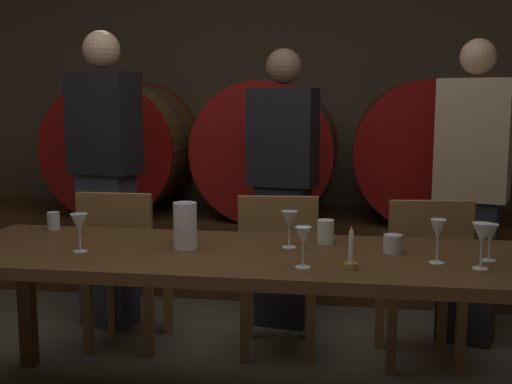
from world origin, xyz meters
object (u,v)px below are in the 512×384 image
dining_table (251,268)px  guest_center (283,187)px  chair_center (278,267)px  chair_right (424,274)px  wine_barrel_left (124,147)px  candle_center (351,258)px  pitcher (185,226)px  wine_glass_far_right (490,235)px  wine_glass_center_right (438,232)px  cup_far_left (53,221)px  cup_center_right (393,244)px  guest_right (471,191)px  wine_glass_far_left (79,224)px  wine_barrel_right (424,151)px  chair_left (123,262)px  wine_glass_left (289,221)px  wine_glass_center_left (303,238)px  guest_left (106,177)px  wine_barrel_center (268,149)px  wine_glass_right (482,235)px  cup_center_left (326,232)px

dining_table → guest_center: size_ratio=1.56×
chair_center → chair_right: (0.74, -0.02, 0.00)m
wine_barrel_left → candle_center: bearing=-52.2°
pitcher → wine_glass_far_right: pitcher is taller
chair_center → wine_glass_center_right: bearing=128.9°
cup_far_left → cup_center_right: size_ratio=1.12×
guest_right → wine_glass_far_left: 2.11m
wine_barrel_right → chair_left: size_ratio=1.10×
chair_left → wine_glass_far_left: size_ratio=5.43×
pitcher → candle_center: bearing=-18.1°
chair_right → wine_glass_left: bearing=33.0°
guest_center → cup_center_right: (0.58, -1.07, -0.08)m
guest_center → wine_glass_center_left: guest_center is taller
chair_center → wine_glass_left: wine_glass_left is taller
wine_glass_center_right → guest_center: bearing=121.5°
pitcher → cup_far_left: size_ratio=2.30×
guest_left → wine_glass_far_right: (1.98, -0.98, -0.07)m
wine_barrel_center → pitcher: size_ratio=4.90×
chair_center → wine_glass_left: bearing=95.8°
guest_center → wine_glass_far_left: bearing=70.3°
wine_glass_far_right → guest_center: bearing=129.7°
guest_left → pitcher: size_ratio=8.78×
guest_left → cup_far_left: size_ratio=20.17×
wine_glass_center_left → wine_glass_far_right: (0.72, 0.22, -0.01)m
wine_glass_left → wine_glass_center_left: same height
chair_center → pitcher: 0.79m
chair_left → guest_center: size_ratio=0.53×
wine_barrel_center → wine_glass_center_right: 2.26m
chair_right → cup_far_left: (-1.80, -0.33, 0.28)m
wine_glass_left → cup_center_right: (0.43, -0.02, -0.08)m
chair_right → candle_center: bearing=59.2°
candle_center → chair_center: bearing=113.7°
wine_glass_center_left → chair_center: bearing=102.9°
wine_barrel_center → cup_far_left: 1.88m
wine_barrel_left → chair_right: wine_barrel_left is taller
candle_center → cup_center_right: candle_center is taller
chair_center → wine_glass_far_right: chair_center is taller
chair_left → wine_glass_right: 1.90m
pitcher → wine_glass_center_right: pitcher is taller
candle_center → cup_center_left: candle_center is taller
guest_center → wine_barrel_center: bearing=-66.2°
chair_left → wine_glass_center_right: (1.55, -0.69, 0.36)m
guest_center → cup_center_right: 1.22m
pitcher → cup_far_left: (-0.74, 0.28, -0.06)m
wine_glass_far_left → cup_far_left: bearing=128.1°
chair_center → chair_right: 0.74m
chair_right → wine_glass_right: bearing=91.5°
wine_barrel_left → wine_glass_far_left: size_ratio=6.00×
wine_barrel_center → chair_left: wine_barrel_center is taller
wine_barrel_center → wine_glass_right: wine_barrel_center is taller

